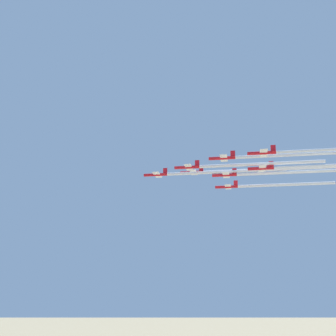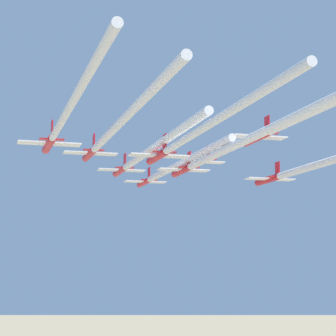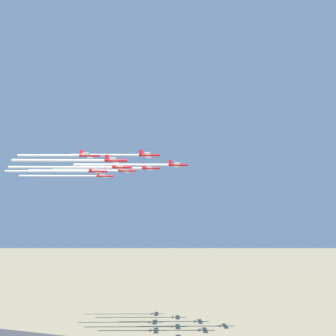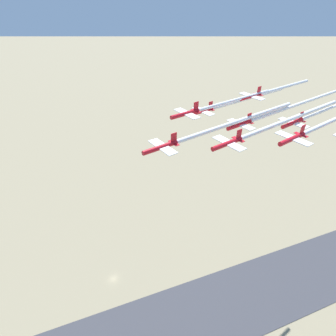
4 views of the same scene
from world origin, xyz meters
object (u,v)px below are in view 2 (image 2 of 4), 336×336
(jet_8, at_px, (258,137))
(jet_7, at_px, (158,156))
(jet_3, at_px, (90,153))
(jet_0, at_px, (145,182))
(jet_1, at_px, (121,170))
(jet_4, at_px, (183,170))
(jet_5, at_px, (269,179))
(jet_6, at_px, (49,144))
(jet_2, at_px, (201,162))

(jet_8, bearing_deg, jet_7, 180.00)
(jet_3, height_order, jet_7, jet_3)
(jet_0, height_order, jet_8, jet_8)
(jet_1, xyz_separation_m, jet_7, (-8.34, 28.78, -1.85))
(jet_4, bearing_deg, jet_0, 90.00)
(jet_1, bearing_deg, jet_7, -90.00)
(jet_5, xyz_separation_m, jet_6, (38.16, 26.66, 2.08))
(jet_0, bearing_deg, jet_4, -90.00)
(jet_6, height_order, jet_7, jet_6)
(jet_2, relative_size, jet_6, 1.00)
(jet_1, bearing_deg, jet_8, -59.53)
(jet_1, distance_m, jet_3, 17.39)
(jet_2, bearing_deg, jet_8, -90.00)
(jet_4, relative_size, jet_8, 1.00)
(jet_1, bearing_deg, jet_2, 0.00)
(jet_4, bearing_deg, jet_3, 180.00)
(jet_7, bearing_deg, jet_0, 78.91)
(jet_0, bearing_deg, jet_8, -78.91)
(jet_1, distance_m, jet_7, 30.02)
(jet_2, height_order, jet_7, jet_2)
(jet_5, relative_size, jet_6, 1.00)
(jet_0, height_order, jet_6, jet_0)
(jet_4, xyz_separation_m, jet_6, (21.23, 21.75, 0.98))
(jet_7, bearing_deg, jet_3, 120.47)
(jet_3, bearing_deg, jet_8, -29.54)
(jet_2, xyz_separation_m, jet_4, (4.30, 16.84, -4.23))
(jet_2, height_order, jet_3, jet_2)
(jet_1, height_order, jet_6, jet_1)
(jet_4, bearing_deg, jet_2, 59.53)
(jet_2, height_order, jet_5, jet_2)
(jet_2, bearing_deg, jet_7, -120.47)
(jet_7, bearing_deg, jet_1, 90.00)
(jet_4, xyz_separation_m, jet_7, (4.30, 16.84, -0.12))
(jet_2, xyz_separation_m, jet_6, (25.52, 38.59, -3.25))
(jet_0, distance_m, jet_3, 34.78)
(jet_6, relative_size, jet_7, 1.00)
(jet_2, xyz_separation_m, jet_5, (-12.64, 11.94, -5.33))
(jet_2, height_order, jet_6, jet_2)
(jet_2, relative_size, jet_7, 1.00)
(jet_5, height_order, jet_7, jet_7)
(jet_8, bearing_deg, jet_3, 150.46)
(jet_8, bearing_deg, jet_5, 59.53)
(jet_1, relative_size, jet_4, 1.00)
(jet_0, relative_size, jet_6, 1.00)
(jet_3, bearing_deg, jet_6, -120.47)
(jet_4, bearing_deg, jet_8, -59.53)
(jet_3, bearing_deg, jet_1, 59.53)
(jet_0, bearing_deg, jet_2, -59.53)
(jet_6, bearing_deg, jet_1, 59.53)
(jet_1, xyz_separation_m, jet_6, (8.59, 33.69, -0.75))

